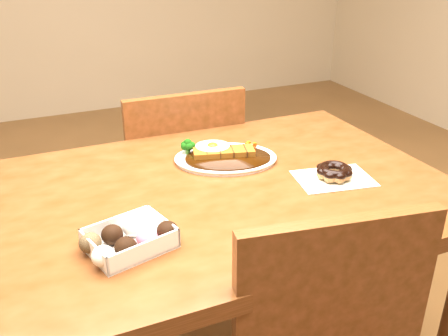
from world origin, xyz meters
name	(u,v)px	position (x,y,z in m)	size (l,w,h in m)	color
table	(211,223)	(0.00, 0.00, 0.65)	(1.20, 0.80, 0.75)	#49290E
chair_far	(178,188)	(0.09, 0.53, 0.48)	(0.43, 0.43, 0.87)	#49290E
katsu_curry_plate	(224,156)	(0.10, 0.14, 0.76)	(0.33, 0.28, 0.06)	white
donut_box	(128,239)	(-0.25, -0.17, 0.77)	(0.20, 0.16, 0.05)	white
pon_de_ring	(334,172)	(0.31, -0.08, 0.77)	(0.21, 0.17, 0.04)	silver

